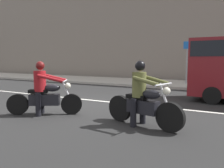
{
  "coord_description": "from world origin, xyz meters",
  "views": [
    {
      "loc": [
        4.75,
        -6.55,
        1.6
      ],
      "look_at": [
        1.49,
        -0.64,
        0.88
      ],
      "focal_mm": 36.75,
      "sensor_mm": 36.0,
      "label": 1
    }
  ],
  "objects": [
    {
      "name": "lane_marking_stripe",
      "position": [
        -0.47,
        0.9,
        0.0
      ],
      "size": [
        18.0,
        0.14,
        0.01
      ],
      "primitive_type": "cube",
      "color": "silver",
      "rests_on": "ground_plane"
    },
    {
      "name": "ground_plane",
      "position": [
        0.0,
        0.0,
        0.0
      ],
      "size": [
        80.0,
        80.0,
        0.0
      ],
      "primitive_type": "plane",
      "color": "black"
    },
    {
      "name": "building_facade",
      "position": [
        0.0,
        11.4,
        5.22
      ],
      "size": [
        40.0,
        1.4,
        10.44
      ],
      "primitive_type": "cube",
      "color": "slate",
      "rests_on": "ground_plane"
    },
    {
      "name": "motorcycle_with_rider_olive",
      "position": [
        2.78,
        -1.45,
        0.64
      ],
      "size": [
        2.08,
        0.8,
        1.58
      ],
      "color": "black",
      "rests_on": "ground_plane"
    },
    {
      "name": "street_sign_post",
      "position": [
        2.0,
        7.81,
        1.7
      ],
      "size": [
        0.44,
        0.08,
        2.58
      ],
      "color": "gray",
      "rests_on": "sidewalk_slab"
    },
    {
      "name": "sidewalk_slab",
      "position": [
        0.0,
        8.0,
        0.07
      ],
      "size": [
        40.0,
        4.4,
        0.14
      ],
      "primitive_type": "cube",
      "color": "#A8A399",
      "rests_on": "ground_plane"
    },
    {
      "name": "motorcycle_with_rider_crimson",
      "position": [
        -0.16,
        -1.74,
        0.63
      ],
      "size": [
        1.9,
        1.24,
        1.56
      ],
      "color": "black",
      "rests_on": "ground_plane"
    }
  ]
}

